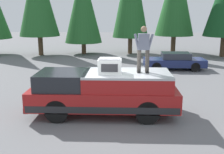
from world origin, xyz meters
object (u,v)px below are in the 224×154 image
at_px(pickup_truck, 104,92).
at_px(parked_car_navy, 174,61).
at_px(compressor_unit, 110,66).
at_px(person_on_truck_bed, 143,48).

xyz_separation_m(pickup_truck, parked_car_navy, (8.71, -4.24, -0.29)).
bearing_deg(compressor_unit, pickup_truck, 51.81).
distance_m(person_on_truck_bed, parked_car_navy, 9.34).
bearing_deg(person_on_truck_bed, pickup_truck, 90.86).
distance_m(pickup_truck, compressor_unit, 1.10).
distance_m(compressor_unit, parked_car_navy, 9.85).
height_order(person_on_truck_bed, parked_car_navy, person_on_truck_bed).
bearing_deg(pickup_truck, person_on_truck_bed, -89.14).
height_order(compressor_unit, parked_car_navy, compressor_unit).
relative_size(person_on_truck_bed, parked_car_navy, 0.41).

